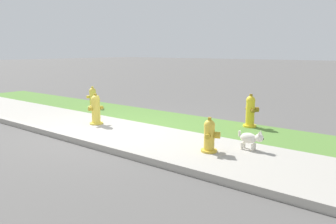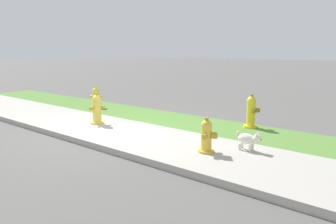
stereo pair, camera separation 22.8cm
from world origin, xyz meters
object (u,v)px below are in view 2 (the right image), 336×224
(fire_hydrant_mid_block, at_px, (97,109))
(fire_hydrant_by_grass_verge, at_px, (251,112))
(fire_hydrant_far_end, at_px, (207,136))
(small_white_dog, at_px, (249,139))
(fire_hydrant_across_street, at_px, (96,97))

(fire_hydrant_mid_block, bearing_deg, fire_hydrant_by_grass_verge, -46.56)
(fire_hydrant_far_end, relative_size, small_white_dog, 1.32)
(fire_hydrant_by_grass_verge, bearing_deg, fire_hydrant_mid_block, -104.47)
(fire_hydrant_far_end, relative_size, fire_hydrant_mid_block, 0.83)
(fire_hydrant_across_street, bearing_deg, small_white_dog, -49.43)
(small_white_dog, bearing_deg, fire_hydrant_across_street, 165.79)
(fire_hydrant_across_street, bearing_deg, fire_hydrant_far_end, -56.13)
(fire_hydrant_mid_block, relative_size, fire_hydrant_by_grass_verge, 0.97)
(fire_hydrant_across_street, distance_m, fire_hydrant_mid_block, 2.51)
(fire_hydrant_far_end, xyz_separation_m, fire_hydrant_across_street, (-5.40, 1.75, 0.02))
(fire_hydrant_by_grass_verge, relative_size, small_white_dog, 1.63)
(fire_hydrant_across_street, relative_size, small_white_dog, 1.40)
(fire_hydrant_far_end, height_order, fire_hydrant_mid_block, fire_hydrant_mid_block)
(fire_hydrant_across_street, distance_m, fire_hydrant_by_grass_verge, 5.17)
(fire_hydrant_across_street, height_order, small_white_dog, fire_hydrant_across_street)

